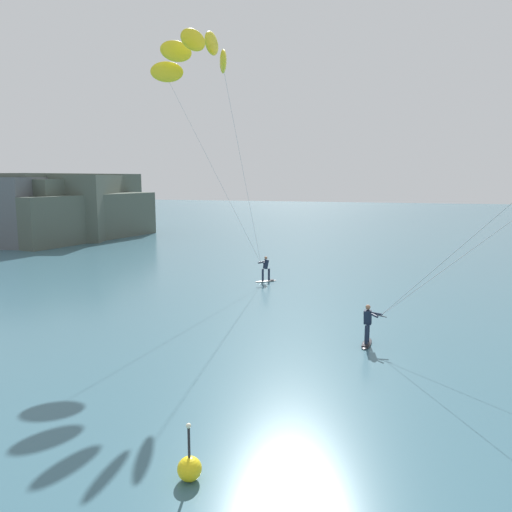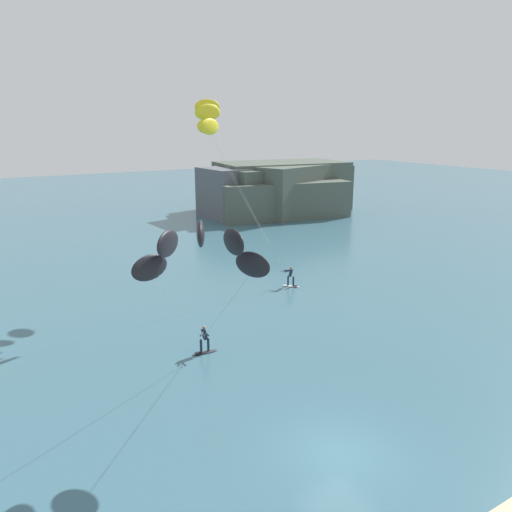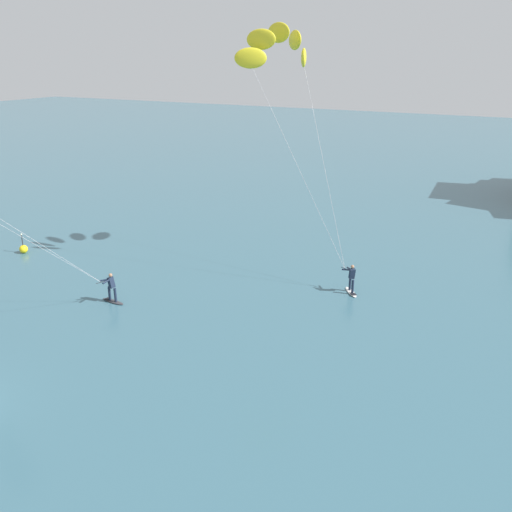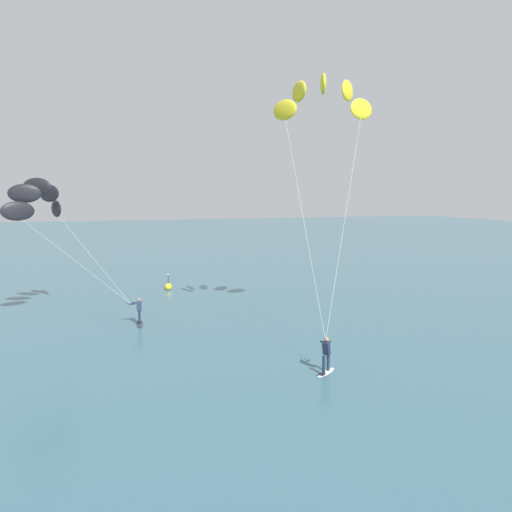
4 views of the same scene
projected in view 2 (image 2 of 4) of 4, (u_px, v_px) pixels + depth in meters
name	position (u px, v px, depth m)	size (l,w,h in m)	color
ground_plane	(340.00, 455.00, 19.65)	(240.00, 240.00, 0.00)	#386070
kitesurfer_nearshore	(201.00, 255.00, 20.67)	(6.26, 7.71, 8.91)	#333338
kitesurfer_mid_water	(211.00, 124.00, 35.64)	(8.14, 5.87, 14.37)	white
distant_headland	(278.00, 190.00, 72.91)	(22.77, 17.13, 7.19)	#4C564C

